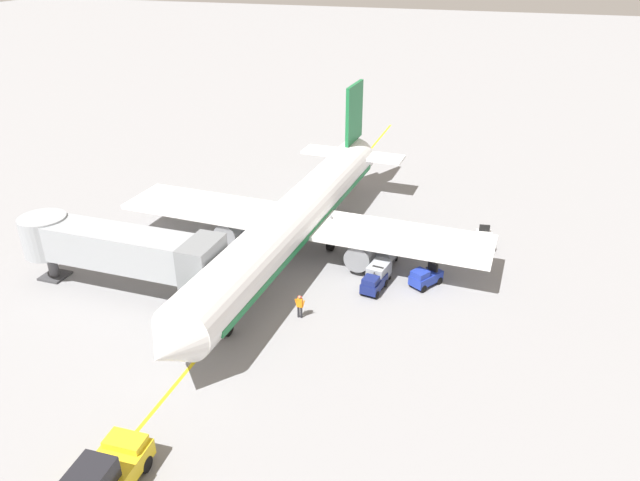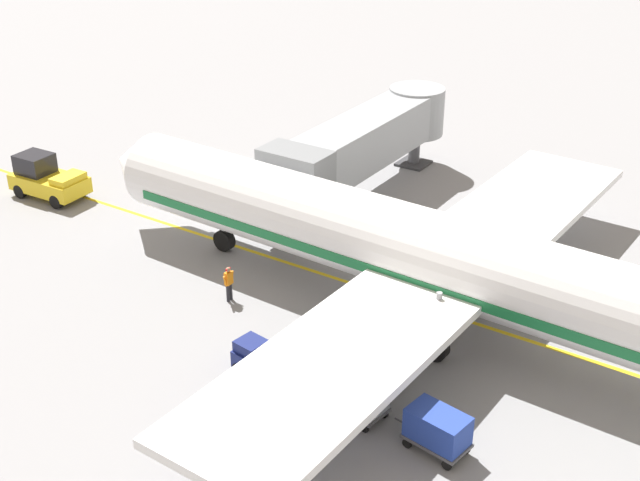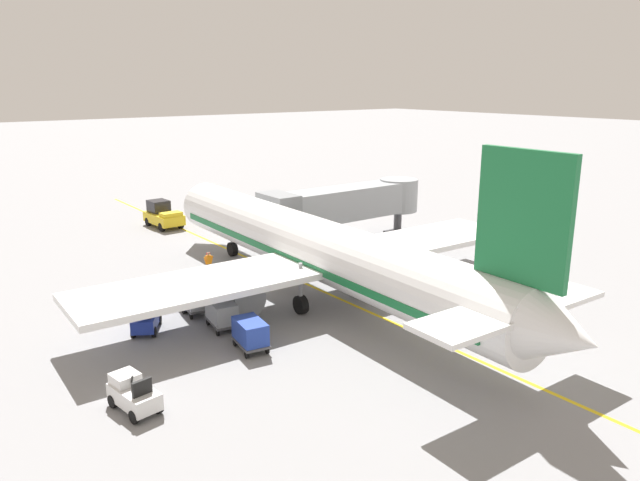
{
  "view_description": "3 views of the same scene",
  "coord_description": "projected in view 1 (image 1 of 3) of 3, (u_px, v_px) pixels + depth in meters",
  "views": [
    {
      "loc": [
        -15.99,
        37.99,
        22.25
      ],
      "look_at": [
        -3.61,
        1.2,
        2.56
      ],
      "focal_mm": 32.94,
      "sensor_mm": 36.0,
      "label": 1
    },
    {
      "loc": [
        -29.68,
        -14.13,
        19.82
      ],
      "look_at": [
        -3.1,
        3.5,
        3.64
      ],
      "focal_mm": 47.91,
      "sensor_mm": 36.0,
      "label": 2
    },
    {
      "loc": [
        -22.4,
        -29.28,
        13.19
      ],
      "look_at": [
        1.57,
        2.42,
        2.68
      ],
      "focal_mm": 33.67,
      "sensor_mm": 36.0,
      "label": 3
    }
  ],
  "objects": [
    {
      "name": "ground_plane",
      "position": [
        282.0,
        256.0,
        46.73
      ],
      "size": [
        400.0,
        400.0,
        0.0
      ],
      "primitive_type": "plane",
      "color": "gray"
    },
    {
      "name": "baggage_cart_third_in_train",
      "position": [
        397.0,
        235.0,
        47.95
      ],
      "size": [
        1.62,
        2.97,
        1.58
      ],
      "color": "#4C4C51",
      "rests_on": "ground"
    },
    {
      "name": "baggage_cart_second_in_train",
      "position": [
        386.0,
        253.0,
        45.21
      ],
      "size": [
        1.62,
        2.97,
        1.58
      ],
      "color": "#4C4C51",
      "rests_on": "ground"
    },
    {
      "name": "ground_crew_wing_walker",
      "position": [
        300.0,
        305.0,
        38.66
      ],
      "size": [
        0.72,
        0.24,
        1.69
      ],
      "color": "#232328",
      "rests_on": "ground"
    },
    {
      "name": "baggage_tug_lead",
      "position": [
        484.0,
        239.0,
        47.85
      ],
      "size": [
        1.62,
        2.66,
        1.62
      ],
      "color": "silver",
      "rests_on": "ground"
    },
    {
      "name": "baggage_tug_trailing",
      "position": [
        425.0,
        277.0,
        42.4
      ],
      "size": [
        2.33,
        2.76,
        1.62
      ],
      "color": "#1E339E",
      "rests_on": "ground"
    },
    {
      "name": "pushback_tractor",
      "position": [
        105.0,
        475.0,
        26.11
      ],
      "size": [
        2.42,
        4.51,
        2.4
      ],
      "color": "gold",
      "rests_on": "ground"
    },
    {
      "name": "parked_airliner",
      "position": [
        296.0,
        219.0,
        45.49
      ],
      "size": [
        30.16,
        37.29,
        10.63
      ],
      "color": "white",
      "rests_on": "ground"
    },
    {
      "name": "gate_lead_in_line",
      "position": [
        282.0,
        256.0,
        46.73
      ],
      "size": [
        0.24,
        80.0,
        0.01
      ],
      "primitive_type": "cube",
      "color": "gold",
      "rests_on": "ground"
    },
    {
      "name": "jet_bridge",
      "position": [
        117.0,
        248.0,
        40.55
      ],
      "size": [
        15.41,
        3.5,
        4.98
      ],
      "color": "#93999E",
      "rests_on": "ground"
    },
    {
      "name": "baggage_tug_spare",
      "position": [
        374.0,
        283.0,
        41.7
      ],
      "size": [
        1.58,
        2.64,
        1.62
      ],
      "color": "navy",
      "rests_on": "ground"
    },
    {
      "name": "baggage_cart_front",
      "position": [
        379.0,
        272.0,
        42.64
      ],
      "size": [
        1.62,
        2.97,
        1.58
      ],
      "color": "#4C4C51",
      "rests_on": "ground"
    }
  ]
}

